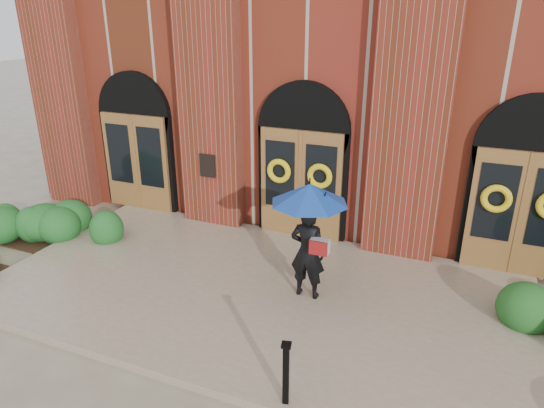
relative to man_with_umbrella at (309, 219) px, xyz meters
The scene contains 6 objects.
ground 1.98m from the man_with_umbrella, 162.53° to the right, with size 90.00×90.00×0.00m, color gray.
landing 1.89m from the man_with_umbrella, behind, with size 10.00×5.30×0.15m, color gray.
church_building 8.72m from the man_with_umbrella, 96.72° to the left, with size 16.20×12.53×7.00m.
man_with_umbrella is the anchor object (origin of this frame).
metal_post 2.89m from the man_with_umbrella, 77.18° to the right, with size 0.16×0.16×0.96m.
hedge_wall_left 6.33m from the man_with_umbrella, behind, with size 3.13×1.25×0.80m, color #1C541F.
Camera 1 is at (3.38, -7.07, 5.05)m, focal length 32.00 mm.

